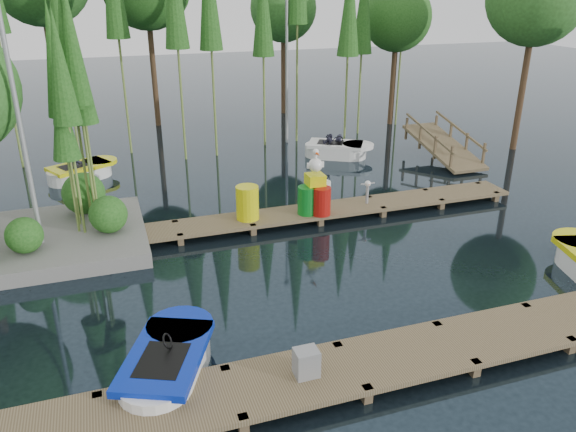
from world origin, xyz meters
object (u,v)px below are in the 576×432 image
object	(u,v)px
boat_yellow_far	(81,172)
drum_cluster	(316,194)
utility_cabinet	(306,363)
yellow_barrel	(247,203)
boat_blue	(168,365)

from	to	relation	value
boat_yellow_far	drum_cluster	distance (m)	9.10
boat_yellow_far	drum_cluster	xyz separation A→B (m)	(6.58, -6.26, 0.59)
utility_cabinet	drum_cluster	xyz separation A→B (m)	(2.86, 6.85, 0.31)
yellow_barrel	drum_cluster	bearing A→B (deg)	-4.24
boat_blue	yellow_barrel	size ratio (longest dim) A/B	3.15
boat_blue	boat_yellow_far	size ratio (longest dim) A/B	1.08
boat_blue	drum_cluster	bearing A→B (deg)	72.89
utility_cabinet	yellow_barrel	bearing A→B (deg)	83.28
boat_blue	drum_cluster	distance (m)	7.73
boat_yellow_far	yellow_barrel	world-z (taller)	yellow_barrel
boat_blue	utility_cabinet	size ratio (longest dim) A/B	6.11
boat_blue	yellow_barrel	bearing A→B (deg)	86.99
boat_blue	utility_cabinet	world-z (taller)	boat_blue
boat_blue	utility_cabinet	distance (m)	2.48
boat_blue	yellow_barrel	distance (m)	6.70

